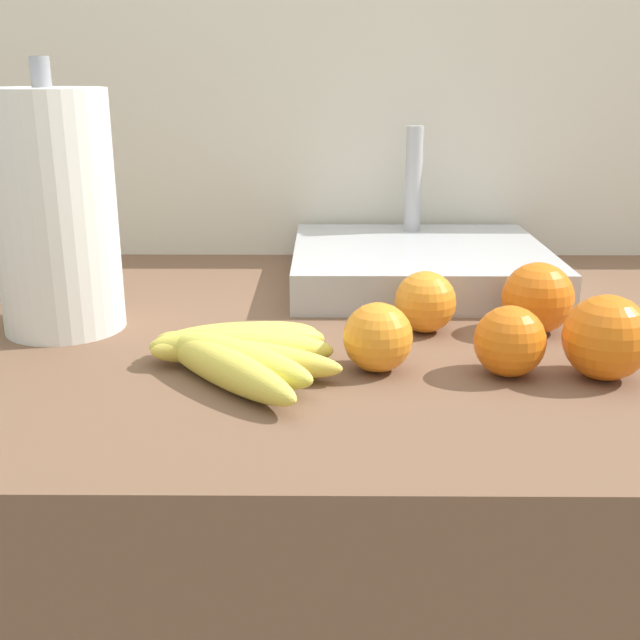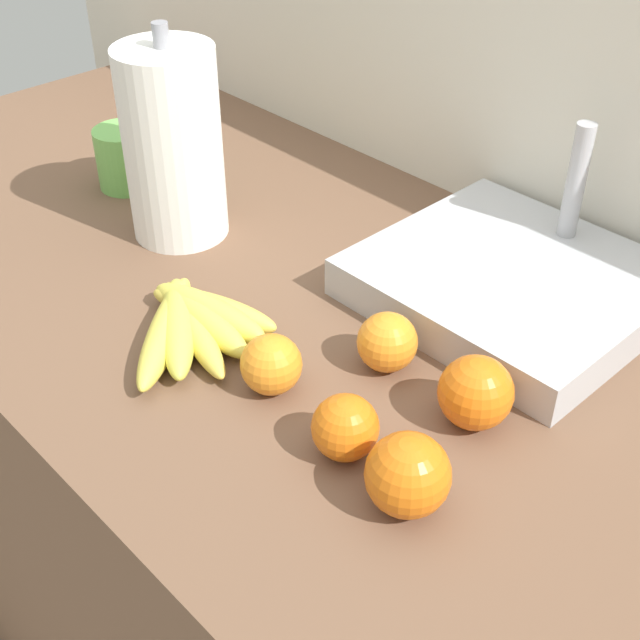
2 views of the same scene
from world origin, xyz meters
name	(u,v)px [view 1 (image 1 of 2)]	position (x,y,z in m)	size (l,w,h in m)	color
wall_back	(314,386)	(0.00, 0.38, 0.65)	(2.17, 0.06, 1.30)	silver
banana_bunch	(235,353)	(-0.07, -0.13, 0.90)	(0.20, 0.20, 0.04)	#DFCE4C
orange_front	(425,302)	(0.13, -0.01, 0.91)	(0.07, 0.07, 0.07)	orange
orange_back_left	(378,337)	(0.07, -0.13, 0.91)	(0.07, 0.07, 0.07)	orange
orange_far_right	(510,341)	(0.19, -0.14, 0.91)	(0.07, 0.07, 0.07)	orange
orange_back_right	(538,298)	(0.25, -0.01, 0.92)	(0.08, 0.08, 0.08)	orange
orange_center	(606,338)	(0.27, -0.14, 0.92)	(0.08, 0.08, 0.08)	orange
paper_towel_roll	(55,213)	(-0.27, 0.00, 1.01)	(0.13, 0.13, 0.28)	white
sink_basin	(419,263)	(0.14, 0.19, 0.91)	(0.33, 0.31, 0.20)	#B7BABF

